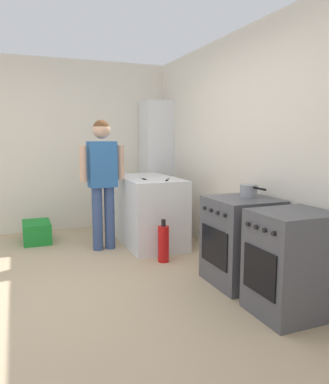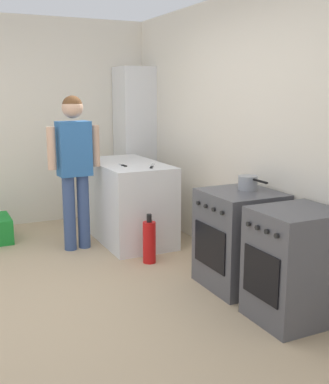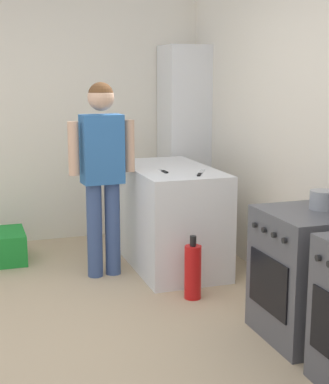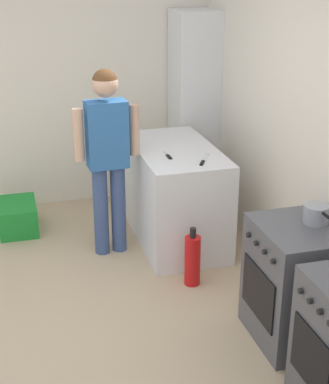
{
  "view_description": "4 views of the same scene",
  "coord_description": "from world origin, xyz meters",
  "px_view_note": "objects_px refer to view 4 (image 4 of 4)",
  "views": [
    {
      "loc": [
        3.37,
        -0.44,
        1.43
      ],
      "look_at": [
        0.03,
        0.89,
        0.9
      ],
      "focal_mm": 35.0,
      "sensor_mm": 36.0,
      "label": 1
    },
    {
      "loc": [
        3.69,
        -0.75,
        1.69
      ],
      "look_at": [
        0.08,
        0.98,
        0.85
      ],
      "focal_mm": 45.0,
      "sensor_mm": 36.0,
      "label": 2
    },
    {
      "loc": [
        3.51,
        -0.48,
        1.71
      ],
      "look_at": [
        -0.22,
        0.77,
        0.92
      ],
      "focal_mm": 55.0,
      "sensor_mm": 36.0,
      "label": 3
    },
    {
      "loc": [
        3.45,
        -0.24,
        2.49
      ],
      "look_at": [
        -0.15,
        0.76,
        0.99
      ],
      "focal_mm": 55.0,
      "sensor_mm": 36.0,
      "label": 4
    }
  ],
  "objects_px": {
    "knife_paring": "(168,156)",
    "person": "(107,147)",
    "pot": "(316,214)",
    "fire_extinguisher": "(192,260)",
    "oven_left": "(300,283)",
    "knife_carving": "(204,159)",
    "larder_cabinet": "(194,108)",
    "recycling_crate_lower": "(18,217)"
  },
  "relations": [
    {
      "from": "recycling_crate_lower",
      "to": "larder_cabinet",
      "type": "relative_size",
      "value": 0.26
    },
    {
      "from": "knife_paring",
      "to": "knife_carving",
      "type": "xyz_separation_m",
      "value": [
        0.17,
        0.27,
        -0.0
      ]
    },
    {
      "from": "knife_paring",
      "to": "fire_extinguisher",
      "type": "distance_m",
      "value": 0.92
    },
    {
      "from": "pot",
      "to": "knife_paring",
      "type": "bearing_deg",
      "value": -157.42
    },
    {
      "from": "knife_paring",
      "to": "knife_carving",
      "type": "distance_m",
      "value": 0.32
    },
    {
      "from": "knife_paring",
      "to": "pot",
      "type": "bearing_deg",
      "value": 22.58
    },
    {
      "from": "person",
      "to": "recycling_crate_lower",
      "type": "distance_m",
      "value": 1.34
    },
    {
      "from": "knife_paring",
      "to": "oven_left",
      "type": "bearing_deg",
      "value": 18.92
    },
    {
      "from": "fire_extinguisher",
      "to": "recycling_crate_lower",
      "type": "height_order",
      "value": "fire_extinguisher"
    },
    {
      "from": "knife_carving",
      "to": "larder_cabinet",
      "type": "distance_m",
      "value": 1.38
    },
    {
      "from": "knife_paring",
      "to": "recycling_crate_lower",
      "type": "xyz_separation_m",
      "value": [
        -0.81,
        -1.29,
        -0.77
      ]
    },
    {
      "from": "recycling_crate_lower",
      "to": "larder_cabinet",
      "type": "bearing_deg",
      "value": 100.68
    },
    {
      "from": "oven_left",
      "to": "fire_extinguisher",
      "type": "relative_size",
      "value": 1.7
    },
    {
      "from": "knife_carving",
      "to": "fire_extinguisher",
      "type": "bearing_deg",
      "value": -27.88
    },
    {
      "from": "oven_left",
      "to": "larder_cabinet",
      "type": "relative_size",
      "value": 0.42
    },
    {
      "from": "knife_carving",
      "to": "fire_extinguisher",
      "type": "relative_size",
      "value": 0.61
    },
    {
      "from": "pot",
      "to": "knife_carving",
      "type": "height_order",
      "value": "pot"
    },
    {
      "from": "pot",
      "to": "larder_cabinet",
      "type": "height_order",
      "value": "larder_cabinet"
    },
    {
      "from": "pot",
      "to": "recycling_crate_lower",
      "type": "bearing_deg",
      "value": -140.07
    },
    {
      "from": "person",
      "to": "recycling_crate_lower",
      "type": "relative_size",
      "value": 3.17
    },
    {
      "from": "fire_extinguisher",
      "to": "larder_cabinet",
      "type": "height_order",
      "value": "larder_cabinet"
    },
    {
      "from": "oven_left",
      "to": "fire_extinguisher",
      "type": "xyz_separation_m",
      "value": [
        -0.87,
        -0.48,
        -0.21
      ]
    },
    {
      "from": "fire_extinguisher",
      "to": "oven_left",
      "type": "bearing_deg",
      "value": 28.78
    },
    {
      "from": "oven_left",
      "to": "pot",
      "type": "bearing_deg",
      "value": 110.94
    },
    {
      "from": "pot",
      "to": "person",
      "type": "height_order",
      "value": "person"
    },
    {
      "from": "pot",
      "to": "knife_carving",
      "type": "relative_size",
      "value": 1.15
    },
    {
      "from": "oven_left",
      "to": "fire_extinguisher",
      "type": "distance_m",
      "value": 1.01
    },
    {
      "from": "pot",
      "to": "oven_left",
      "type": "bearing_deg",
      "value": -69.06
    },
    {
      "from": "oven_left",
      "to": "knife_carving",
      "type": "relative_size",
      "value": 2.79
    },
    {
      "from": "pot",
      "to": "fire_extinguisher",
      "type": "distance_m",
      "value": 1.23
    },
    {
      "from": "knife_paring",
      "to": "person",
      "type": "xyz_separation_m",
      "value": [
        -0.13,
        -0.5,
        0.08
      ]
    },
    {
      "from": "person",
      "to": "larder_cabinet",
      "type": "distance_m",
      "value": 1.52
    },
    {
      "from": "larder_cabinet",
      "to": "oven_left",
      "type": "bearing_deg",
      "value": -2.2
    },
    {
      "from": "knife_carving",
      "to": "knife_paring",
      "type": "bearing_deg",
      "value": -123.03
    },
    {
      "from": "knife_paring",
      "to": "person",
      "type": "relative_size",
      "value": 0.13
    },
    {
      "from": "fire_extinguisher",
      "to": "recycling_crate_lower",
      "type": "bearing_deg",
      "value": -137.19
    },
    {
      "from": "knife_carving",
      "to": "larder_cabinet",
      "type": "height_order",
      "value": "larder_cabinet"
    },
    {
      "from": "person",
      "to": "knife_carving",
      "type": "bearing_deg",
      "value": 68.32
    },
    {
      "from": "knife_carving",
      "to": "recycling_crate_lower",
      "type": "height_order",
      "value": "knife_carving"
    },
    {
      "from": "knife_paring",
      "to": "recycling_crate_lower",
      "type": "bearing_deg",
      "value": -122.08
    },
    {
      "from": "oven_left",
      "to": "fire_extinguisher",
      "type": "bearing_deg",
      "value": -151.22
    },
    {
      "from": "oven_left",
      "to": "knife_paring",
      "type": "xyz_separation_m",
      "value": [
        -1.49,
        -0.51,
        0.48
      ]
    }
  ]
}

